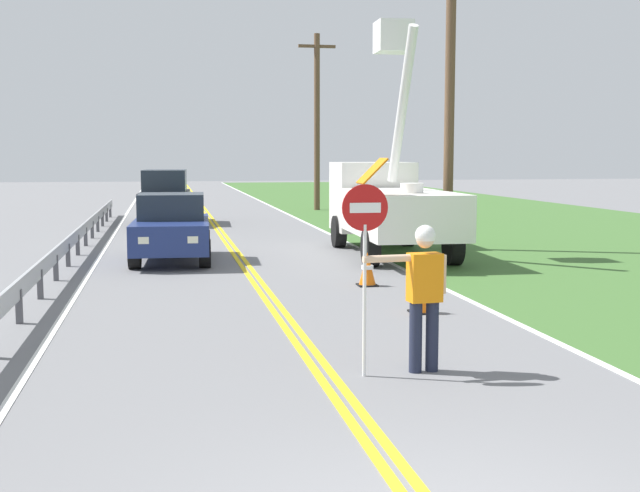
{
  "coord_description": "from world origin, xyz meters",
  "views": [
    {
      "loc": [
        -1.89,
        -5.08,
        2.67
      ],
      "look_at": [
        0.58,
        7.98,
        1.2
      ],
      "focal_mm": 46.2,
      "sensor_mm": 36.0,
      "label": 1
    }
  ],
  "objects_px": {
    "flagger_worker": "(424,288)",
    "oncoming_suv_second": "(165,196)",
    "utility_pole_mid": "(317,119)",
    "traffic_cone_mid": "(367,270)",
    "utility_bucket_truck": "(388,201)",
    "oncoming_sedan_nearest": "(172,228)",
    "stop_sign_paddle": "(365,236)",
    "utility_pole_near": "(450,83)",
    "traffic_cone_lead": "(422,293)"
  },
  "relations": [
    {
      "from": "oncoming_suv_second",
      "to": "traffic_cone_mid",
      "type": "xyz_separation_m",
      "value": [
        4.03,
        -16.45,
        -0.72
      ]
    },
    {
      "from": "utility_bucket_truck",
      "to": "utility_pole_mid",
      "type": "height_order",
      "value": "utility_pole_mid"
    },
    {
      "from": "stop_sign_paddle",
      "to": "oncoming_sedan_nearest",
      "type": "relative_size",
      "value": 0.56
    },
    {
      "from": "stop_sign_paddle",
      "to": "oncoming_sedan_nearest",
      "type": "distance_m",
      "value": 11.73
    },
    {
      "from": "stop_sign_paddle",
      "to": "utility_pole_mid",
      "type": "bearing_deg",
      "value": 80.57
    },
    {
      "from": "traffic_cone_lead",
      "to": "traffic_cone_mid",
      "type": "relative_size",
      "value": 1.0
    },
    {
      "from": "flagger_worker",
      "to": "stop_sign_paddle",
      "type": "xyz_separation_m",
      "value": [
        -0.77,
        -0.07,
        0.66
      ]
    },
    {
      "from": "flagger_worker",
      "to": "oncoming_suv_second",
      "type": "distance_m",
      "value": 23.33
    },
    {
      "from": "utility_bucket_truck",
      "to": "oncoming_sedan_nearest",
      "type": "xyz_separation_m",
      "value": [
        -5.78,
        -0.51,
        -0.6
      ]
    },
    {
      "from": "oncoming_suv_second",
      "to": "utility_bucket_truck",
      "type": "bearing_deg",
      "value": -62.15
    },
    {
      "from": "utility_pole_mid",
      "to": "traffic_cone_mid",
      "type": "xyz_separation_m",
      "value": [
        -3.25,
        -23.23,
        -4.07
      ]
    },
    {
      "from": "flagger_worker",
      "to": "oncoming_sedan_nearest",
      "type": "height_order",
      "value": "flagger_worker"
    },
    {
      "from": "stop_sign_paddle",
      "to": "utility_bucket_truck",
      "type": "relative_size",
      "value": 0.34
    },
    {
      "from": "flagger_worker",
      "to": "utility_bucket_truck",
      "type": "relative_size",
      "value": 0.27
    },
    {
      "from": "oncoming_sedan_nearest",
      "to": "traffic_cone_lead",
      "type": "xyz_separation_m",
      "value": [
        4.1,
        -7.76,
        -0.5
      ]
    },
    {
      "from": "oncoming_suv_second",
      "to": "traffic_cone_mid",
      "type": "distance_m",
      "value": 16.96
    },
    {
      "from": "flagger_worker",
      "to": "utility_bucket_truck",
      "type": "distance_m",
      "value": 12.27
    },
    {
      "from": "flagger_worker",
      "to": "utility_pole_near",
      "type": "bearing_deg",
      "value": 69.28
    },
    {
      "from": "flagger_worker",
      "to": "utility_pole_mid",
      "type": "relative_size",
      "value": 0.22
    },
    {
      "from": "oncoming_suv_second",
      "to": "utility_pole_mid",
      "type": "distance_m",
      "value": 10.5
    },
    {
      "from": "utility_pole_mid",
      "to": "traffic_cone_lead",
      "type": "bearing_deg",
      "value": -96.63
    },
    {
      "from": "utility_pole_near",
      "to": "traffic_cone_lead",
      "type": "relative_size",
      "value": 12.82
    },
    {
      "from": "utility_pole_near",
      "to": "utility_pole_mid",
      "type": "height_order",
      "value": "utility_pole_near"
    },
    {
      "from": "stop_sign_paddle",
      "to": "traffic_cone_lead",
      "type": "distance_m",
      "value": 4.42
    },
    {
      "from": "utility_pole_near",
      "to": "utility_pole_mid",
      "type": "relative_size",
      "value": 1.06
    },
    {
      "from": "flagger_worker",
      "to": "traffic_cone_lead",
      "type": "height_order",
      "value": "flagger_worker"
    },
    {
      "from": "traffic_cone_lead",
      "to": "traffic_cone_mid",
      "type": "bearing_deg",
      "value": 93.88
    },
    {
      "from": "oncoming_sedan_nearest",
      "to": "utility_pole_mid",
      "type": "bearing_deg",
      "value": 68.83
    },
    {
      "from": "traffic_cone_mid",
      "to": "flagger_worker",
      "type": "bearing_deg",
      "value": -98.14
    },
    {
      "from": "stop_sign_paddle",
      "to": "traffic_cone_mid",
      "type": "distance_m",
      "value": 7.09
    },
    {
      "from": "utility_pole_mid",
      "to": "traffic_cone_mid",
      "type": "relative_size",
      "value": 12.06
    },
    {
      "from": "utility_bucket_truck",
      "to": "oncoming_suv_second",
      "type": "distance_m",
      "value": 12.66
    },
    {
      "from": "flagger_worker",
      "to": "oncoming_suv_second",
      "type": "relative_size",
      "value": 0.39
    },
    {
      "from": "utility_pole_mid",
      "to": "traffic_cone_mid",
      "type": "bearing_deg",
      "value": -97.98
    },
    {
      "from": "utility_pole_mid",
      "to": "traffic_cone_mid",
      "type": "height_order",
      "value": "utility_pole_mid"
    },
    {
      "from": "flagger_worker",
      "to": "stop_sign_paddle",
      "type": "relative_size",
      "value": 0.78
    },
    {
      "from": "utility_bucket_truck",
      "to": "traffic_cone_mid",
      "type": "distance_m",
      "value": 5.69
    },
    {
      "from": "stop_sign_paddle",
      "to": "oncoming_suv_second",
      "type": "distance_m",
      "value": 23.32
    },
    {
      "from": "utility_pole_near",
      "to": "traffic_cone_lead",
      "type": "bearing_deg",
      "value": -111.97
    },
    {
      "from": "utility_pole_near",
      "to": "traffic_cone_mid",
      "type": "xyz_separation_m",
      "value": [
        -3.86,
        -6.05,
        -4.34
      ]
    },
    {
      "from": "stop_sign_paddle",
      "to": "flagger_worker",
      "type": "bearing_deg",
      "value": 5.35
    },
    {
      "from": "oncoming_suv_second",
      "to": "traffic_cone_mid",
      "type": "height_order",
      "value": "oncoming_suv_second"
    },
    {
      "from": "stop_sign_paddle",
      "to": "utility_pole_near",
      "type": "relative_size",
      "value": 0.26
    },
    {
      "from": "utility_bucket_truck",
      "to": "oncoming_suv_second",
      "type": "height_order",
      "value": "utility_bucket_truck"
    },
    {
      "from": "oncoming_suv_second",
      "to": "traffic_cone_lead",
      "type": "height_order",
      "value": "oncoming_suv_second"
    },
    {
      "from": "utility_bucket_truck",
      "to": "oncoming_sedan_nearest",
      "type": "bearing_deg",
      "value": -174.95
    },
    {
      "from": "utility_pole_mid",
      "to": "traffic_cone_mid",
      "type": "distance_m",
      "value": 23.8
    },
    {
      "from": "oncoming_sedan_nearest",
      "to": "utility_bucket_truck",
      "type": "bearing_deg",
      "value": 5.05
    },
    {
      "from": "utility_pole_mid",
      "to": "flagger_worker",
      "type": "bearing_deg",
      "value": -98.01
    },
    {
      "from": "utility_bucket_truck",
      "to": "oncoming_sedan_nearest",
      "type": "height_order",
      "value": "utility_bucket_truck"
    }
  ]
}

